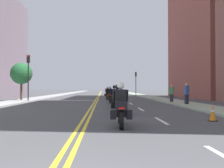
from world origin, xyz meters
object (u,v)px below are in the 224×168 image
at_px(motorcycle_4, 109,95).
at_px(traffic_light_far, 136,79).
at_px(motorcycle_3, 110,96).
at_px(traffic_cone_0, 213,113).
at_px(motorcycle_1, 118,102).
at_px(traffic_light_near, 28,69).
at_px(motorcycle_5, 107,94).
at_px(street_tree_0, 21,74).
at_px(pedestrian_1, 187,94).
at_px(motorcycle_0, 121,109).
at_px(motorcycle_2, 114,98).
at_px(pedestrian_0, 172,94).

distance_m(motorcycle_4, traffic_light_far, 20.25).
distance_m(motorcycle_3, traffic_cone_0, 13.84).
relative_size(motorcycle_3, motorcycle_4, 0.99).
relative_size(motorcycle_3, traffic_cone_0, 3.07).
bearing_deg(motorcycle_1, traffic_light_near, 122.98).
xyz_separation_m(motorcycle_5, street_tree_0, (-9.43, -5.84, 2.31)).
bearing_deg(street_tree_0, pedestrian_1, -26.43).
xyz_separation_m(motorcycle_0, motorcycle_1, (0.14, 4.37, 0.01)).
relative_size(traffic_cone_0, traffic_light_near, 0.14).
relative_size(traffic_light_far, street_tree_0, 1.05).
bearing_deg(traffic_light_near, motorcycle_2, -43.08).
xyz_separation_m(motorcycle_2, traffic_cone_0, (3.84, -7.80, -0.32)).
bearing_deg(traffic_cone_0, motorcycle_3, 106.92).
relative_size(motorcycle_2, street_tree_0, 0.54).
bearing_deg(motorcycle_3, pedestrian_1, -31.20).
bearing_deg(motorcycle_0, motorcycle_1, 90.02).
bearing_deg(motorcycle_4, traffic_light_far, 73.55).
distance_m(motorcycle_1, traffic_cone_0, 4.86).
xyz_separation_m(motorcycle_2, street_tree_0, (-9.69, 9.50, 2.32)).
relative_size(motorcycle_0, motorcycle_2, 0.96).
xyz_separation_m(motorcycle_0, traffic_cone_0, (4.02, 1.45, -0.30)).
height_order(motorcycle_0, motorcycle_5, motorcycle_0).
xyz_separation_m(traffic_light_far, pedestrian_1, (0.56, -27.57, -2.12)).
height_order(motorcycle_0, pedestrian_0, pedestrian_0).
xyz_separation_m(motorcycle_0, traffic_light_near, (-8.33, 17.22, 2.67)).
xyz_separation_m(motorcycle_1, pedestrian_0, (5.60, 9.96, 0.22)).
xyz_separation_m(motorcycle_5, pedestrian_0, (5.83, -10.27, 0.22)).
xyz_separation_m(motorcycle_2, motorcycle_4, (-0.15, 9.98, 0.02)).
bearing_deg(motorcycle_2, traffic_light_far, 78.38).
xyz_separation_m(motorcycle_4, traffic_light_near, (-8.36, -2.02, 2.64)).
bearing_deg(traffic_light_far, motorcycle_5, -111.84).
bearing_deg(motorcycle_1, traffic_cone_0, -37.33).
distance_m(motorcycle_4, pedestrian_0, 7.53).
xyz_separation_m(traffic_cone_0, pedestrian_0, (1.72, 12.88, 0.54)).
xyz_separation_m(motorcycle_3, pedestrian_0, (5.74, -0.36, 0.23)).
xyz_separation_m(motorcycle_5, pedestrian_1, (6.16, -13.58, 0.27)).
relative_size(motorcycle_0, street_tree_0, 0.52).
relative_size(motorcycle_5, street_tree_0, 0.54).
height_order(motorcycle_0, pedestrian_1, pedestrian_1).
distance_m(motorcycle_3, traffic_light_far, 24.63).
relative_size(motorcycle_3, pedestrian_1, 1.17).
bearing_deg(traffic_light_near, street_tree_0, 127.50).
relative_size(traffic_cone_0, traffic_light_far, 0.16).
height_order(motorcycle_0, street_tree_0, street_tree_0).
bearing_deg(motorcycle_1, street_tree_0, 123.44).
relative_size(motorcycle_1, street_tree_0, 0.51).
distance_m(traffic_light_far, pedestrian_1, 27.65).
relative_size(motorcycle_4, pedestrian_1, 1.19).
height_order(pedestrian_1, street_tree_0, street_tree_0).
distance_m(motorcycle_2, motorcycle_4, 9.98).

